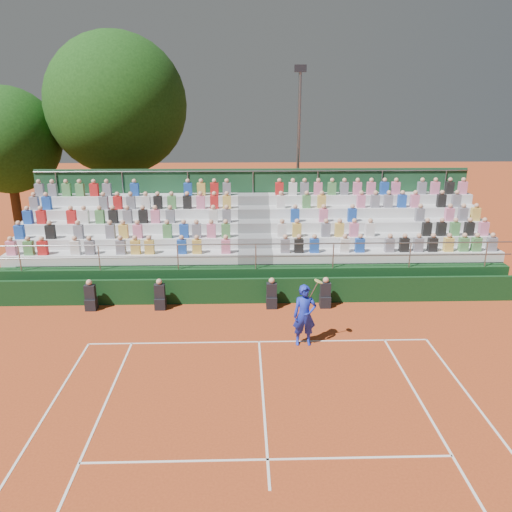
{
  "coord_description": "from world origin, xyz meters",
  "views": [
    {
      "loc": [
        -0.51,
        -14.52,
        7.64
      ],
      "look_at": [
        0.0,
        3.5,
        1.8
      ],
      "focal_mm": 35.0,
      "sensor_mm": 36.0,
      "label": 1
    }
  ],
  "objects_px": {
    "tennis_player": "(305,315)",
    "tree_west": "(7,140)",
    "tree_east": "(117,105)",
    "floodlight_mast": "(299,143)"
  },
  "relations": [
    {
      "from": "tree_east",
      "to": "floodlight_mast",
      "type": "xyz_separation_m",
      "value": [
        9.65,
        -1.54,
        -1.9
      ]
    },
    {
      "from": "tennis_player",
      "to": "tree_west",
      "type": "bearing_deg",
      "value": 137.66
    },
    {
      "from": "tree_east",
      "to": "floodlight_mast",
      "type": "bearing_deg",
      "value": -9.06
    },
    {
      "from": "tree_west",
      "to": "floodlight_mast",
      "type": "bearing_deg",
      "value": -3.64
    },
    {
      "from": "tennis_player",
      "to": "floodlight_mast",
      "type": "xyz_separation_m",
      "value": [
        1.04,
        12.2,
        4.22
      ]
    },
    {
      "from": "tree_west",
      "to": "floodlight_mast",
      "type": "height_order",
      "value": "floodlight_mast"
    },
    {
      "from": "tennis_player",
      "to": "floodlight_mast",
      "type": "bearing_deg",
      "value": 85.14
    },
    {
      "from": "tennis_player",
      "to": "tree_west",
      "type": "xyz_separation_m",
      "value": [
        -14.48,
        13.19,
        4.31
      ]
    },
    {
      "from": "tennis_player",
      "to": "tree_east",
      "type": "relative_size",
      "value": 0.2
    },
    {
      "from": "tennis_player",
      "to": "tree_east",
      "type": "xyz_separation_m",
      "value": [
        -8.61,
        13.74,
        6.12
      ]
    }
  ]
}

